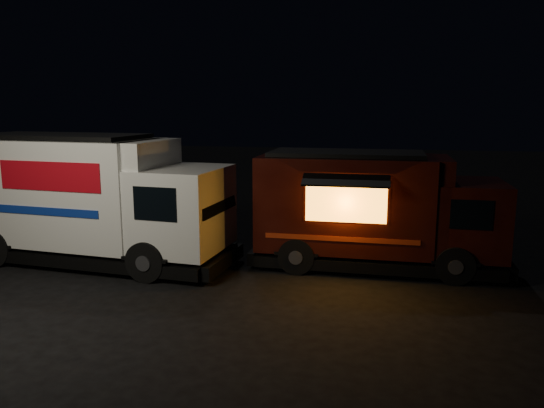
% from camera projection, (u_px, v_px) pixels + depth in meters
% --- Properties ---
extents(ground, '(80.00, 80.00, 0.00)m').
position_uv_depth(ground, '(203.00, 287.00, 12.03)').
color(ground, black).
rests_on(ground, ground).
extents(white_truck, '(7.51, 3.11, 3.32)m').
position_uv_depth(white_truck, '(95.00, 199.00, 13.72)').
color(white_truck, silver).
rests_on(white_truck, ground).
extents(red_truck, '(6.29, 2.33, 2.92)m').
position_uv_depth(red_truck, '(378.00, 210.00, 13.30)').
color(red_truck, '#360F09').
rests_on(red_truck, ground).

